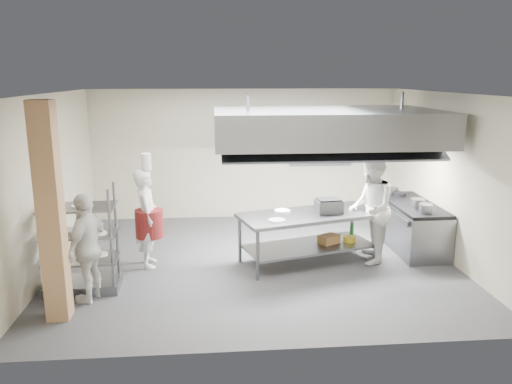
{
  "coord_description": "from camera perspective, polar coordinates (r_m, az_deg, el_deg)",
  "views": [
    {
      "loc": [
        -0.74,
        -8.49,
        3.29
      ],
      "look_at": [
        0.02,
        0.2,
        1.25
      ],
      "focal_mm": 35.0,
      "sensor_mm": 36.0,
      "label": 1
    }
  ],
  "objects": [
    {
      "name": "chef_head",
      "position": [
        8.9,
        -12.33,
        -2.93
      ],
      "size": [
        0.5,
        0.68,
        1.74
      ],
      "primitive_type": "imported",
      "rotation": [
        0.0,
        0.0,
        1.7
      ],
      "color": "white",
      "rests_on": "floor"
    },
    {
      "name": "cooking_range",
      "position": [
        10.18,
        17.28,
        -3.82
      ],
      "size": [
        0.8,
        2.0,
        0.84
      ],
      "primitive_type": "cube",
      "color": "slate",
      "rests_on": "floor"
    },
    {
      "name": "plate_stack",
      "position": [
        8.28,
        -19.27,
        -7.05
      ],
      "size": [
        0.28,
        0.28,
        0.05
      ],
      "primitive_type": "cylinder",
      "color": "white",
      "rests_on": "pass_rack"
    },
    {
      "name": "chef_line",
      "position": [
        9.08,
        12.94,
        -1.87
      ],
      "size": [
        0.95,
        1.11,
        1.97
      ],
      "primitive_type": "imported",
      "rotation": [
        0.0,
        0.0,
        -1.8
      ],
      "color": "white",
      "rests_on": "floor"
    },
    {
      "name": "floor",
      "position": [
        9.14,
        -0.04,
        -7.94
      ],
      "size": [
        7.0,
        7.0,
        0.0
      ],
      "primitive_type": "plane",
      "color": "#2C2C2E",
      "rests_on": "ground"
    },
    {
      "name": "island",
      "position": [
        9.02,
        6.08,
        -5.23
      ],
      "size": [
        2.67,
        1.69,
        0.91
      ],
      "primitive_type": null,
      "rotation": [
        0.0,
        0.0,
        0.28
      ],
      "color": "gray",
      "rests_on": "floor"
    },
    {
      "name": "island_undershelf",
      "position": [
        9.07,
        6.05,
        -6.16
      ],
      "size": [
        2.45,
        1.53,
        0.04
      ],
      "primitive_type": "cube",
      "rotation": [
        0.0,
        0.0,
        0.28
      ],
      "color": "slate",
      "rests_on": "island"
    },
    {
      "name": "range_top",
      "position": [
        10.07,
        17.45,
        -1.37
      ],
      "size": [
        0.78,
        1.96,
        0.06
      ],
      "primitive_type": "cube",
      "color": "black",
      "rests_on": "cooking_range"
    },
    {
      "name": "wicker_basket",
      "position": [
        9.18,
        8.32,
        -5.34
      ],
      "size": [
        0.43,
        0.39,
        0.15
      ],
      "primitive_type": "cube",
      "rotation": [
        0.0,
        0.0,
        0.53
      ],
      "color": "#905E39",
      "rests_on": "island_undershelf"
    },
    {
      "name": "pass_rack",
      "position": [
        8.18,
        -19.43,
        -5.1
      ],
      "size": [
        1.13,
        0.69,
        1.66
      ],
      "primitive_type": null,
      "rotation": [
        0.0,
        0.0,
        0.03
      ],
      "color": "slate",
      "rests_on": "floor"
    },
    {
      "name": "island_worktop",
      "position": [
        8.9,
        6.14,
        -2.63
      ],
      "size": [
        2.67,
        1.69,
        0.06
      ],
      "primitive_type": "cube",
      "rotation": [
        0.0,
        0.0,
        0.28
      ],
      "color": "gray",
      "rests_on": "island"
    },
    {
      "name": "wall_shelf",
      "position": [
        11.75,
        7.54,
        4.29
      ],
      "size": [
        1.5,
        0.28,
        0.04
      ],
      "primitive_type": "cube",
      "color": "gray",
      "rests_on": "wall_back"
    },
    {
      "name": "column",
      "position": [
        7.17,
        -22.4,
        -2.33
      ],
      "size": [
        0.3,
        0.3,
        3.0
      ],
      "primitive_type": "cube",
      "color": "tan",
      "rests_on": "floor"
    },
    {
      "name": "ceiling",
      "position": [
        8.53,
        -0.04,
        11.21
      ],
      "size": [
        7.0,
        7.0,
        0.0
      ],
      "primitive_type": "plane",
      "rotation": [
        3.14,
        0.0,
        0.0
      ],
      "color": "silver",
      "rests_on": "wall_back"
    },
    {
      "name": "stockpot",
      "position": [
        9.67,
        17.97,
        -1.26
      ],
      "size": [
        0.26,
        0.26,
        0.18
      ],
      "primitive_type": "cylinder",
      "color": "gray",
      "rests_on": "range_top"
    },
    {
      "name": "exhaust_hood",
      "position": [
        9.17,
        7.93,
        7.46
      ],
      "size": [
        4.0,
        2.5,
        0.6
      ],
      "primitive_type": "cube",
      "color": "gray",
      "rests_on": "ceiling"
    },
    {
      "name": "wall_left",
      "position": [
        9.11,
        -22.55,
        0.81
      ],
      "size": [
        0.0,
        6.0,
        6.0
      ],
      "primitive_type": "plane",
      "rotation": [
        1.57,
        0.0,
        1.57
      ],
      "color": "#B4AA8F",
      "rests_on": "ground"
    },
    {
      "name": "wall_back",
      "position": [
        11.66,
        -1.32,
        4.33
      ],
      "size": [
        7.0,
        0.0,
        7.0
      ],
      "primitive_type": "plane",
      "rotation": [
        1.57,
        0.0,
        0.0
      ],
      "color": "#B4AA8F",
      "rests_on": "ground"
    },
    {
      "name": "chef_plating",
      "position": [
        7.79,
        -18.65,
        -6.01
      ],
      "size": [
        0.69,
        1.04,
        1.65
      ],
      "primitive_type": "imported",
      "rotation": [
        0.0,
        0.0,
        -1.9
      ],
      "color": "white",
      "rests_on": "floor"
    },
    {
      "name": "griddle",
      "position": [
        8.99,
        8.3,
        -1.6
      ],
      "size": [
        0.48,
        0.4,
        0.22
      ],
      "primitive_type": "cube",
      "rotation": [
        0.0,
        0.0,
        0.11
      ],
      "color": "slate",
      "rests_on": "island_worktop"
    },
    {
      "name": "hood_strip_a",
      "position": [
        9.05,
        2.27,
        5.46
      ],
      "size": [
        1.6,
        0.12,
        0.04
      ],
      "primitive_type": "cube",
      "color": "white",
      "rests_on": "exhaust_hood"
    },
    {
      "name": "hood_strip_b",
      "position": [
        9.44,
        13.22,
        5.45
      ],
      "size": [
        1.6,
        0.12,
        0.04
      ],
      "primitive_type": "cube",
      "color": "white",
      "rests_on": "exhaust_hood"
    },
    {
      "name": "wall_right",
      "position": [
        9.66,
        21.12,
        1.59
      ],
      "size": [
        0.0,
        6.0,
        6.0
      ],
      "primitive_type": "plane",
      "rotation": [
        1.57,
        0.0,
        -1.57
      ],
      "color": "#B4AA8F",
      "rests_on": "ground"
    }
  ]
}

